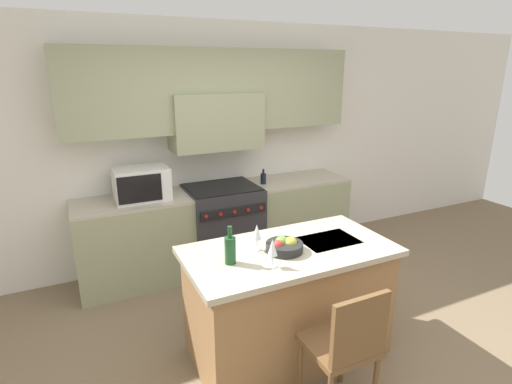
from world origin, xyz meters
The scene contains 12 objects.
ground_plane centered at (0.00, 0.00, 0.00)m, with size 10.00×10.00×0.00m, color #7A664C.
back_cabinetry centered at (0.00, 2.10, 1.58)m, with size 10.00×0.46×2.70m.
back_counter centered at (0.00, 1.84, 0.46)m, with size 3.11×0.62×0.92m.
range_stove centered at (0.00, 1.82, 0.48)m, with size 0.79×0.70×0.95m.
microwave centered at (-0.86, 1.84, 1.08)m, with size 0.54×0.38×0.33m.
kitchen_island centered at (-0.07, 0.20, 0.46)m, with size 1.58×0.82×0.91m.
island_chair centered at (-0.07, -0.51, 0.55)m, with size 0.42×0.40×0.95m.
wine_bottle centered at (-0.56, 0.17, 1.01)m, with size 0.08×0.08×0.27m.
wine_glass_near centered at (-0.33, 0.00, 1.05)m, with size 0.07×0.07×0.20m.
wine_glass_far centered at (-0.31, 0.28, 1.05)m, with size 0.07×0.07×0.20m.
fruit_bowl centered at (-0.13, 0.18, 0.95)m, with size 0.27×0.27×0.10m.
oil_bottle_on_counter centered at (0.51, 1.82, 0.99)m, with size 0.06×0.06×0.17m.
Camera 1 is at (-1.47, -2.15, 2.20)m, focal length 28.00 mm.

